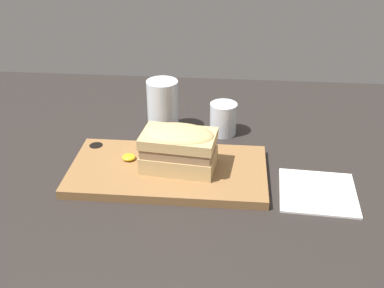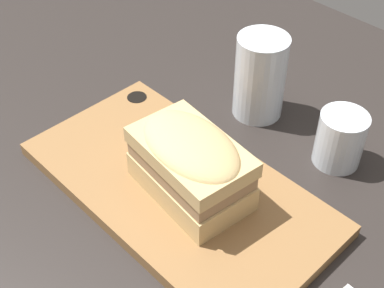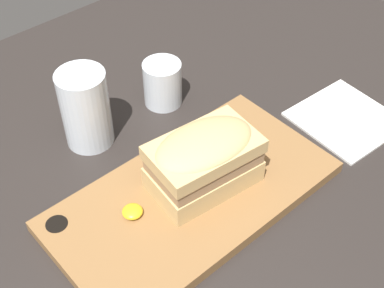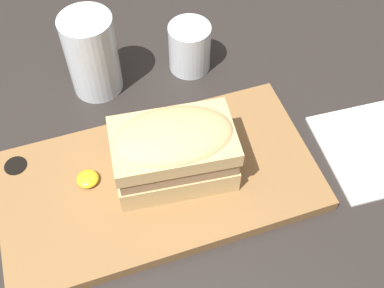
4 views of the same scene
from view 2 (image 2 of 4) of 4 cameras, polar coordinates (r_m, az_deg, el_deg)
name	(u,v)px [view 2 (image 2 of 4)]	position (r cm, az deg, el deg)	size (l,w,h in cm)	color
dining_table	(179,161)	(73.11, -1.44, -1.87)	(142.17, 98.89, 2.00)	#282321
serving_board	(177,187)	(67.21, -1.59, -4.56)	(39.59, 20.84, 1.85)	olive
sandwich	(191,162)	(62.04, -0.14, -1.98)	(15.34, 10.36, 8.97)	tan
mustard_dollop	(146,138)	(71.88, -4.88, 0.68)	(2.75, 2.75, 1.10)	gold
water_glass	(260,81)	(77.06, 7.22, 6.63)	(7.30, 7.30, 12.46)	silver
wine_glass	(340,140)	(72.04, 15.49, 0.40)	(6.29, 6.29, 7.55)	silver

